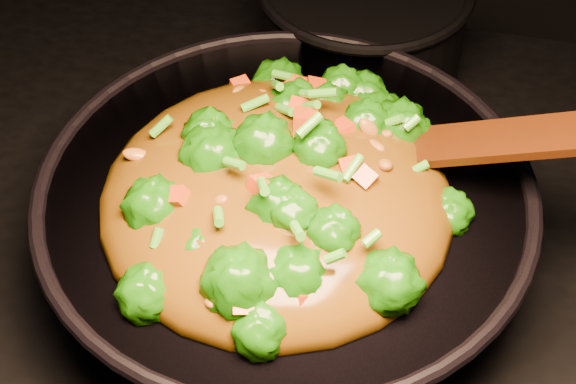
# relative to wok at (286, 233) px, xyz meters

# --- Properties ---
(wok) EXTENTS (0.52, 0.52, 0.13)m
(wok) POSITION_rel_wok_xyz_m (0.00, 0.00, 0.00)
(wok) COLOR black
(wok) RESTS_ON stovetop
(stir_fry) EXTENTS (0.40, 0.40, 0.11)m
(stir_fry) POSITION_rel_wok_xyz_m (-0.00, -0.02, 0.12)
(stir_fry) COLOR #1A6507
(stir_fry) RESTS_ON wok
(spatula) EXTENTS (0.32, 0.07, 0.13)m
(spatula) POSITION_rel_wok_xyz_m (0.17, 0.05, 0.12)
(spatula) COLOR #3B1007
(spatula) RESTS_ON wok
(back_pot) EXTENTS (0.28, 0.28, 0.14)m
(back_pot) POSITION_rel_wok_xyz_m (0.02, 0.34, 0.01)
(back_pot) COLOR black
(back_pot) RESTS_ON stovetop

